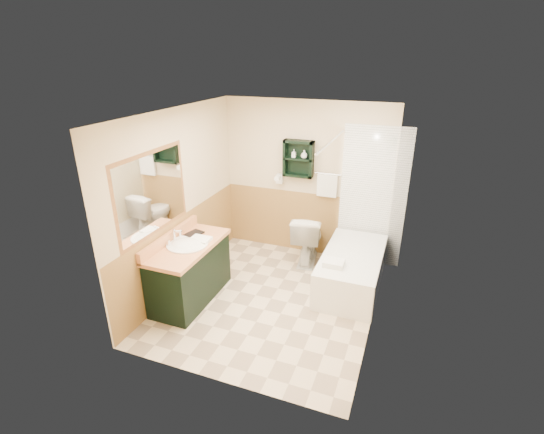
# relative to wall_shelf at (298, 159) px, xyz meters

# --- Properties ---
(floor) EXTENTS (3.00, 3.00, 0.00)m
(floor) POSITION_rel_wall_shelf_xyz_m (0.10, -1.41, -1.55)
(floor) COLOR beige
(floor) RESTS_ON ground
(back_wall) EXTENTS (2.60, 0.04, 2.40)m
(back_wall) POSITION_rel_wall_shelf_xyz_m (0.10, 0.11, -0.35)
(back_wall) COLOR beige
(back_wall) RESTS_ON ground
(left_wall) EXTENTS (0.04, 3.00, 2.40)m
(left_wall) POSITION_rel_wall_shelf_xyz_m (-1.22, -1.41, -0.35)
(left_wall) COLOR beige
(left_wall) RESTS_ON ground
(right_wall) EXTENTS (0.04, 3.00, 2.40)m
(right_wall) POSITION_rel_wall_shelf_xyz_m (1.42, -1.41, -0.35)
(right_wall) COLOR beige
(right_wall) RESTS_ON ground
(ceiling) EXTENTS (2.60, 3.00, 0.04)m
(ceiling) POSITION_rel_wall_shelf_xyz_m (0.10, -1.41, 0.87)
(ceiling) COLOR white
(ceiling) RESTS_ON back_wall
(wainscot_left) EXTENTS (2.98, 2.98, 1.00)m
(wainscot_left) POSITION_rel_wall_shelf_xyz_m (-1.19, -1.41, -1.05)
(wainscot_left) COLOR #B18648
(wainscot_left) RESTS_ON left_wall
(wainscot_back) EXTENTS (2.58, 2.58, 1.00)m
(wainscot_back) POSITION_rel_wall_shelf_xyz_m (0.10, 0.08, -1.05)
(wainscot_back) COLOR #B18648
(wainscot_back) RESTS_ON back_wall
(mirror_frame) EXTENTS (1.30, 1.30, 1.00)m
(mirror_frame) POSITION_rel_wall_shelf_xyz_m (-1.17, -1.96, -0.05)
(mirror_frame) COLOR #975D31
(mirror_frame) RESTS_ON left_wall
(mirror_glass) EXTENTS (1.20, 1.20, 0.90)m
(mirror_glass) POSITION_rel_wall_shelf_xyz_m (-1.17, -1.96, -0.05)
(mirror_glass) COLOR white
(mirror_glass) RESTS_ON left_wall
(tile_right) EXTENTS (1.50, 1.50, 2.10)m
(tile_right) POSITION_rel_wall_shelf_xyz_m (1.38, -0.66, -0.50)
(tile_right) COLOR white
(tile_right) RESTS_ON right_wall
(tile_back) EXTENTS (0.95, 0.95, 2.10)m
(tile_back) POSITION_rel_wall_shelf_xyz_m (1.13, 0.07, -0.50)
(tile_back) COLOR white
(tile_back) RESTS_ON back_wall
(tile_accent) EXTENTS (1.50, 1.50, 0.10)m
(tile_accent) POSITION_rel_wall_shelf_xyz_m (1.37, -0.66, 0.35)
(tile_accent) COLOR #134324
(tile_accent) RESTS_ON right_wall
(wall_shelf) EXTENTS (0.45, 0.15, 0.55)m
(wall_shelf) POSITION_rel_wall_shelf_xyz_m (0.00, 0.00, 0.00)
(wall_shelf) COLOR black
(wall_shelf) RESTS_ON back_wall
(hair_dryer) EXTENTS (0.10, 0.24, 0.18)m
(hair_dryer) POSITION_rel_wall_shelf_xyz_m (-0.30, 0.02, -0.35)
(hair_dryer) COLOR white
(hair_dryer) RESTS_ON back_wall
(towel_bar) EXTENTS (0.40, 0.06, 0.40)m
(towel_bar) POSITION_rel_wall_shelf_xyz_m (0.45, 0.04, -0.20)
(towel_bar) COLOR white
(towel_bar) RESTS_ON back_wall
(curtain_rod) EXTENTS (0.03, 1.60, 0.03)m
(curtain_rod) POSITION_rel_wall_shelf_xyz_m (0.63, -0.66, 0.45)
(curtain_rod) COLOR silver
(curtain_rod) RESTS_ON back_wall
(shower_curtain) EXTENTS (1.05, 1.05, 1.70)m
(shower_curtain) POSITION_rel_wall_shelf_xyz_m (0.63, -0.48, -0.40)
(shower_curtain) COLOR beige
(shower_curtain) RESTS_ON curtain_rod
(vanity) EXTENTS (0.59, 1.24, 0.79)m
(vanity) POSITION_rel_wall_shelf_xyz_m (-0.89, -1.75, -1.16)
(vanity) COLOR black
(vanity) RESTS_ON ground
(bathtub) EXTENTS (0.77, 1.50, 0.51)m
(bathtub) POSITION_rel_wall_shelf_xyz_m (1.03, -0.72, -1.29)
(bathtub) COLOR white
(bathtub) RESTS_ON ground
(toilet) EXTENTS (0.54, 0.84, 0.77)m
(toilet) POSITION_rel_wall_shelf_xyz_m (0.25, -0.23, -1.17)
(toilet) COLOR white
(toilet) RESTS_ON ground
(counter_towel) EXTENTS (0.26, 0.20, 0.04)m
(counter_towel) POSITION_rel_wall_shelf_xyz_m (-0.79, -1.60, -0.74)
(counter_towel) COLOR white
(counter_towel) RESTS_ON vanity
(vanity_book) EXTENTS (0.18, 0.06, 0.24)m
(vanity_book) POSITION_rel_wall_shelf_xyz_m (-1.06, -1.44, -0.64)
(vanity_book) COLOR black
(vanity_book) RESTS_ON vanity
(tub_towel) EXTENTS (0.26, 0.21, 0.07)m
(tub_towel) POSITION_rel_wall_shelf_xyz_m (0.85, -1.14, -1.00)
(tub_towel) COLOR white
(tub_towel) RESTS_ON bathtub
(soap_bottle_a) EXTENTS (0.05, 0.12, 0.06)m
(soap_bottle_a) POSITION_rel_wall_shelf_xyz_m (-0.07, -0.01, 0.04)
(soap_bottle_a) COLOR white
(soap_bottle_a) RESTS_ON wall_shelf
(soap_bottle_b) EXTENTS (0.14, 0.15, 0.10)m
(soap_bottle_b) POSITION_rel_wall_shelf_xyz_m (0.09, -0.01, 0.06)
(soap_bottle_b) COLOR white
(soap_bottle_b) RESTS_ON wall_shelf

